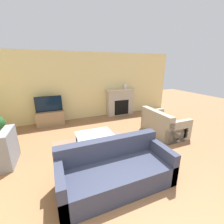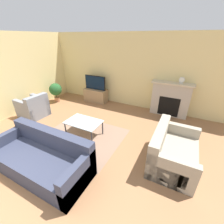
{
  "view_description": "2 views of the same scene",
  "coord_description": "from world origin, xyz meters",
  "px_view_note": "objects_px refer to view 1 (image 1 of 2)",
  "views": [
    {
      "loc": [
        -0.95,
        -1.04,
        2.19
      ],
      "look_at": [
        0.73,
        2.98,
        0.82
      ],
      "focal_mm": 24.0,
      "sensor_mm": 36.0,
      "label": 1
    },
    {
      "loc": [
        2.35,
        -0.29,
        2.55
      ],
      "look_at": [
        0.73,
        2.87,
        0.74
      ],
      "focal_mm": 24.0,
      "sensor_mm": 36.0,
      "label": 2
    }
  ],
  "objects_px": {
    "tv": "(49,104)",
    "coffee_table": "(94,135)",
    "couch_sectional": "(115,171)",
    "couch_loveseat": "(163,125)",
    "mantel_clock": "(125,86)"
  },
  "relations": [
    {
      "from": "tv",
      "to": "couch_sectional",
      "type": "xyz_separation_m",
      "value": [
        1.06,
        -3.68,
        -0.54
      ]
    },
    {
      "from": "couch_loveseat",
      "to": "mantel_clock",
      "type": "height_order",
      "value": "mantel_clock"
    },
    {
      "from": "couch_sectional",
      "to": "coffee_table",
      "type": "xyz_separation_m",
      "value": [
        0.0,
        1.41,
        0.11
      ]
    },
    {
      "from": "tv",
      "to": "coffee_table",
      "type": "relative_size",
      "value": 0.97
    },
    {
      "from": "couch_sectional",
      "to": "coffee_table",
      "type": "height_order",
      "value": "couch_sectional"
    },
    {
      "from": "tv",
      "to": "coffee_table",
      "type": "bearing_deg",
      "value": -64.88
    },
    {
      "from": "couch_loveseat",
      "to": "coffee_table",
      "type": "bearing_deg",
      "value": 90.34
    },
    {
      "from": "tv",
      "to": "mantel_clock",
      "type": "xyz_separation_m",
      "value": [
        3.23,
        0.14,
        0.47
      ]
    },
    {
      "from": "tv",
      "to": "mantel_clock",
      "type": "relative_size",
      "value": 4.55
    },
    {
      "from": "couch_loveseat",
      "to": "mantel_clock",
      "type": "xyz_separation_m",
      "value": [
        -0.18,
        2.4,
        1.0
      ]
    },
    {
      "from": "tv",
      "to": "couch_sectional",
      "type": "bearing_deg",
      "value": -73.88
    },
    {
      "from": "couch_sectional",
      "to": "mantel_clock",
      "type": "relative_size",
      "value": 10.26
    },
    {
      "from": "couch_sectional",
      "to": "couch_loveseat",
      "type": "relative_size",
      "value": 1.53
    },
    {
      "from": "tv",
      "to": "coffee_table",
      "type": "height_order",
      "value": "tv"
    },
    {
      "from": "couch_sectional",
      "to": "mantel_clock",
      "type": "height_order",
      "value": "mantel_clock"
    }
  ]
}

